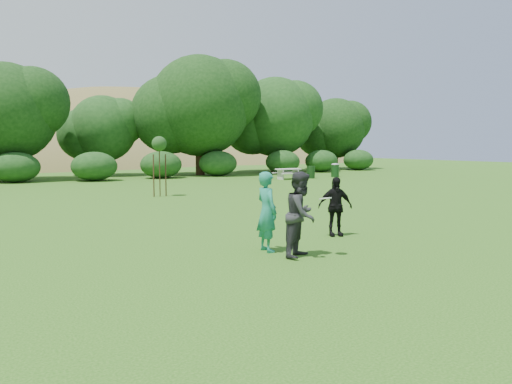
{
  "coord_description": "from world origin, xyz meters",
  "views": [
    {
      "loc": [
        -7.42,
        -9.09,
        2.45
      ],
      "look_at": [
        0.0,
        3.0,
        1.1
      ],
      "focal_mm": 35.0,
      "sensor_mm": 36.0,
      "label": 1
    }
  ],
  "objects_px": {
    "player_black": "(335,206)",
    "picnic_table": "(288,172)",
    "player_grey": "(301,214)",
    "trash_can_near": "(311,172)",
    "player_teal": "(267,212)",
    "trash_can_lidded": "(335,170)",
    "sapling": "(159,145)"
  },
  "relations": [
    {
      "from": "player_black",
      "to": "picnic_table",
      "type": "distance_m",
      "value": 22.19
    },
    {
      "from": "player_grey",
      "to": "trash_can_near",
      "type": "height_order",
      "value": "player_grey"
    },
    {
      "from": "player_black",
      "to": "picnic_table",
      "type": "xyz_separation_m",
      "value": [
        11.74,
        18.83,
        -0.28
      ]
    },
    {
      "from": "player_black",
      "to": "trash_can_near",
      "type": "distance_m",
      "value": 23.26
    },
    {
      "from": "player_grey",
      "to": "picnic_table",
      "type": "xyz_separation_m",
      "value": [
        14.01,
        20.36,
        -0.42
      ]
    },
    {
      "from": "player_grey",
      "to": "player_black",
      "type": "distance_m",
      "value": 2.74
    },
    {
      "from": "player_teal",
      "to": "player_grey",
      "type": "xyz_separation_m",
      "value": [
        0.35,
        -0.85,
        0.02
      ]
    },
    {
      "from": "player_teal",
      "to": "player_black",
      "type": "distance_m",
      "value": 2.71
    },
    {
      "from": "trash_can_near",
      "to": "trash_can_lidded",
      "type": "xyz_separation_m",
      "value": [
        2.54,
        0.26,
        0.09
      ]
    },
    {
      "from": "player_black",
      "to": "player_grey",
      "type": "bearing_deg",
      "value": -123.38
    },
    {
      "from": "player_black",
      "to": "trash_can_lidded",
      "type": "relative_size",
      "value": 1.52
    },
    {
      "from": "player_black",
      "to": "picnic_table",
      "type": "bearing_deg",
      "value": 80.64
    },
    {
      "from": "trash_can_near",
      "to": "picnic_table",
      "type": "xyz_separation_m",
      "value": [
        -1.99,
        0.06,
        0.07
      ]
    },
    {
      "from": "player_teal",
      "to": "picnic_table",
      "type": "height_order",
      "value": "player_teal"
    },
    {
      "from": "trash_can_near",
      "to": "sapling",
      "type": "height_order",
      "value": "sapling"
    },
    {
      "from": "player_teal",
      "to": "picnic_table",
      "type": "xyz_separation_m",
      "value": [
        14.36,
        19.51,
        -0.4
      ]
    },
    {
      "from": "trash_can_lidded",
      "to": "sapling",
      "type": "bearing_deg",
      "value": -157.74
    },
    {
      "from": "sapling",
      "to": "player_teal",
      "type": "bearing_deg",
      "value": -100.07
    },
    {
      "from": "player_teal",
      "to": "sapling",
      "type": "bearing_deg",
      "value": -6.99
    },
    {
      "from": "trash_can_near",
      "to": "picnic_table",
      "type": "bearing_deg",
      "value": 178.38
    },
    {
      "from": "player_grey",
      "to": "player_teal",
      "type": "bearing_deg",
      "value": 80.47
    },
    {
      "from": "trash_can_near",
      "to": "player_teal",
      "type": "bearing_deg",
      "value": -130.05
    },
    {
      "from": "player_grey",
      "to": "sapling",
      "type": "relative_size",
      "value": 0.66
    },
    {
      "from": "picnic_table",
      "to": "trash_can_near",
      "type": "bearing_deg",
      "value": -1.62
    },
    {
      "from": "player_grey",
      "to": "sapling",
      "type": "xyz_separation_m",
      "value": [
        1.95,
        13.78,
        1.48
      ]
    },
    {
      "from": "player_black",
      "to": "trash_can_near",
      "type": "relative_size",
      "value": 1.77
    },
    {
      "from": "player_teal",
      "to": "picnic_table",
      "type": "distance_m",
      "value": 24.23
    },
    {
      "from": "trash_can_near",
      "to": "trash_can_lidded",
      "type": "height_order",
      "value": "trash_can_lidded"
    },
    {
      "from": "sapling",
      "to": "trash_can_lidded",
      "type": "height_order",
      "value": "sapling"
    },
    {
      "from": "player_teal",
      "to": "trash_can_lidded",
      "type": "distance_m",
      "value": 27.31
    },
    {
      "from": "player_grey",
      "to": "player_black",
      "type": "height_order",
      "value": "player_grey"
    },
    {
      "from": "player_teal",
      "to": "trash_can_near",
      "type": "distance_m",
      "value": 25.42
    }
  ]
}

